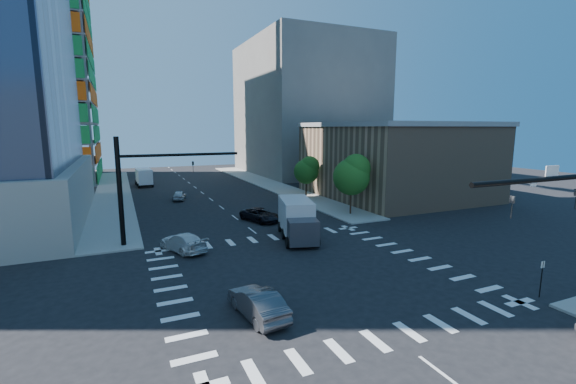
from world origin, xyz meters
TOP-DOWN VIEW (x-y plane):
  - ground at (0.00, 0.00)m, footprint 160.00×160.00m
  - road_markings at (0.00, 0.00)m, footprint 20.00×20.00m
  - sidewalk_ne at (12.50, 40.00)m, footprint 5.00×60.00m
  - sidewalk_nw at (-12.50, 40.00)m, footprint 5.00×60.00m
  - construction_building at (-27.41, 61.93)m, footprint 25.16×34.50m
  - commercial_building at (25.00, 22.00)m, footprint 20.50×22.50m
  - bg_building_ne at (27.00, 55.00)m, footprint 24.00×30.00m
  - signal_mast_nw at (-10.00, 11.50)m, footprint 10.20×0.40m
  - tree_south at (12.63, 13.90)m, footprint 4.16×4.16m
  - tree_north at (12.93, 25.90)m, footprint 3.54×3.52m
  - no_parking_sign at (10.70, -9.00)m, footprint 0.30×0.06m
  - car_nb_far at (2.00, 15.31)m, footprint 3.78×5.41m
  - car_sb_near at (-7.10, 8.34)m, footprint 3.71×5.36m
  - car_sb_mid at (-4.05, 31.33)m, footprint 2.53×4.11m
  - car_sb_cross at (-5.23, -4.51)m, footprint 2.15×4.75m
  - box_truck_near at (2.78, 7.53)m, footprint 4.43×7.05m
  - box_truck_far at (-7.71, 47.25)m, footprint 2.74×5.82m

SIDE VIEW (x-z plane):
  - ground at x=0.00m, z-range 0.00..0.00m
  - road_markings at x=0.00m, z-range 0.00..0.01m
  - sidewalk_ne at x=12.50m, z-range 0.00..0.15m
  - sidewalk_nw at x=-12.50m, z-range 0.00..0.15m
  - car_sb_mid at x=-4.05m, z-range 0.00..1.31m
  - car_nb_far at x=2.00m, z-range 0.00..1.37m
  - car_sb_near at x=-7.10m, z-range 0.00..1.44m
  - car_sb_cross at x=-5.23m, z-range 0.00..1.51m
  - box_truck_far at x=-7.71m, z-range -0.17..2.82m
  - no_parking_sign at x=10.70m, z-range 0.28..2.48m
  - box_truck_near at x=2.78m, z-range -0.20..3.24m
  - tree_north at x=12.93m, z-range 1.10..6.88m
  - tree_south at x=12.63m, z-range 1.27..8.10m
  - commercial_building at x=25.00m, z-range 0.01..10.61m
  - signal_mast_nw at x=-10.00m, z-range 0.99..9.99m
  - bg_building_ne at x=27.00m, z-range 0.00..28.00m
  - construction_building at x=-27.41m, z-range -10.69..59.91m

